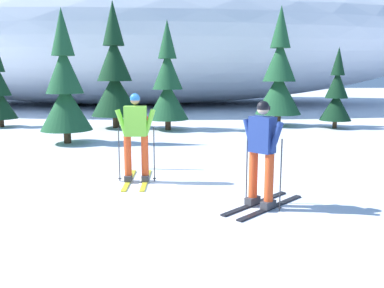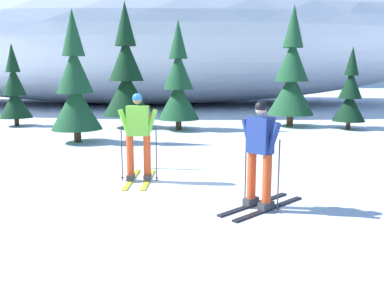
% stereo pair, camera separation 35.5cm
% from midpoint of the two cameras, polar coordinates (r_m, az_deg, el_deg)
% --- Properties ---
extents(ground_plane, '(120.00, 120.00, 0.00)m').
position_cam_midpoint_polar(ground_plane, '(7.64, -3.33, -7.07)').
color(ground_plane, white).
extents(skier_lime_jacket, '(0.82, 1.69, 1.85)m').
position_cam_midpoint_polar(skier_lime_jacket, '(8.35, -6.44, 1.27)').
color(skier_lime_jacket, gold).
rests_on(skier_lime_jacket, ground).
extents(skier_navy_jacket, '(1.57, 1.54, 1.80)m').
position_cam_midpoint_polar(skier_navy_jacket, '(6.72, 11.15, -1.35)').
color(skier_navy_jacket, black).
rests_on(skier_navy_jacket, ground).
extents(pine_tree_far_left, '(1.37, 1.37, 3.55)m').
position_cam_midpoint_polar(pine_tree_far_left, '(19.05, -23.41, 6.83)').
color(pine_tree_far_left, '#47301E').
rests_on(pine_tree_far_left, ground).
extents(pine_tree_left, '(1.66, 1.66, 4.30)m').
position_cam_midpoint_polar(pine_tree_left, '(13.68, -15.54, 7.71)').
color(pine_tree_left, '#47301E').
rests_on(pine_tree_left, ground).
extents(pine_tree_center_left, '(2.00, 2.00, 5.19)m').
position_cam_midpoint_polar(pine_tree_center_left, '(17.18, -8.72, 9.55)').
color(pine_tree_center_left, '#47301E').
rests_on(pine_tree_center_left, ground).
extents(pine_tree_center_right, '(1.68, 1.68, 4.34)m').
position_cam_midpoint_polar(pine_tree_center_right, '(16.19, -1.32, 8.40)').
color(pine_tree_center_right, '#47301E').
rests_on(pine_tree_center_right, ground).
extents(pine_tree_right, '(1.97, 1.97, 5.11)m').
position_cam_midpoint_polar(pine_tree_right, '(17.93, 14.53, 9.26)').
color(pine_tree_right, '#47301E').
rests_on(pine_tree_right, ground).
extents(pine_tree_far_right, '(1.29, 1.29, 3.34)m').
position_cam_midpoint_polar(pine_tree_far_right, '(17.67, 22.07, 6.45)').
color(pine_tree_far_right, '#47301E').
rests_on(pine_tree_far_right, ground).
extents(snow_ridge_background, '(46.82, 21.95, 9.61)m').
position_cam_midpoint_polar(snow_ridge_background, '(31.67, -6.60, 14.45)').
color(snow_ridge_background, white).
rests_on(snow_ridge_background, ground).
extents(trail_marker_post, '(0.28, 0.07, 1.34)m').
position_cam_midpoint_polar(trail_marker_post, '(9.54, -5.35, 1.01)').
color(trail_marker_post, black).
rests_on(trail_marker_post, ground).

